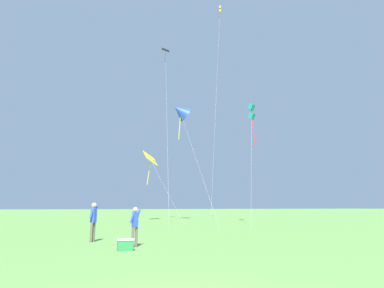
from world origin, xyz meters
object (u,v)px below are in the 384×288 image
at_px(kite_blue_delta, 180,111).
at_px(person_in_blue_jacket, 135,223).
at_px(kite_orange_box, 220,16).
at_px(picnic_cooler, 125,245).
at_px(kite_black_large, 166,62).
at_px(kite_teal_box, 252,113).
at_px(person_in_red_shirt, 93,218).
at_px(kite_yellow_diamond, 150,163).

distance_m(kite_blue_delta, person_in_blue_jacket, 26.59).
relative_size(kite_orange_box, person_in_blue_jacket, 16.61).
bearing_deg(kite_orange_box, picnic_cooler, -121.13).
relative_size(kite_black_large, picnic_cooler, 34.97).
xyz_separation_m(kite_black_large, person_in_blue_jacket, (-5.84, -21.40, -17.47)).
height_order(kite_teal_box, person_in_blue_jacket, kite_teal_box).
bearing_deg(picnic_cooler, person_in_red_shirt, 108.09).
bearing_deg(kite_teal_box, picnic_cooler, -131.27).
bearing_deg(person_in_red_shirt, picnic_cooler, -71.91).
bearing_deg(person_in_blue_jacket, picnic_cooler, -116.44).
height_order(kite_teal_box, kite_blue_delta, kite_blue_delta).
bearing_deg(kite_black_large, kite_teal_box, -39.47).
distance_m(kite_blue_delta, picnic_cooler, 27.85).
xyz_separation_m(kite_yellow_diamond, person_in_red_shirt, (-6.42, -21.89, -5.64)).
bearing_deg(person_in_red_shirt, kite_teal_box, 39.37).
xyz_separation_m(person_in_blue_jacket, picnic_cooler, (-0.46, -0.93, -0.74)).
bearing_deg(kite_black_large, kite_orange_box, -7.82).
xyz_separation_m(kite_teal_box, kite_black_large, (-7.72, 6.36, 7.40)).
distance_m(person_in_blue_jacket, picnic_cooler, 1.28).
height_order(person_in_blue_jacket, picnic_cooler, person_in_blue_jacket).
relative_size(kite_teal_box, person_in_blue_jacket, 7.50).
height_order(kite_black_large, person_in_red_shirt, kite_black_large).
distance_m(kite_yellow_diamond, picnic_cooler, 26.76).
xyz_separation_m(kite_teal_box, person_in_blue_jacket, (-13.55, -15.04, -10.07)).
bearing_deg(kite_teal_box, kite_orange_box, 101.25).
xyz_separation_m(kite_yellow_diamond, kite_orange_box, (7.67, -4.00, 18.50)).
height_order(kite_orange_box, person_in_blue_jacket, kite_orange_box).
height_order(kite_black_large, person_in_blue_jacket, kite_black_large).
relative_size(person_in_red_shirt, person_in_blue_jacket, 1.13).
bearing_deg(person_in_blue_jacket, kite_blue_delta, 70.47).
distance_m(kite_yellow_diamond, kite_black_large, 12.15).
relative_size(kite_teal_box, person_in_red_shirt, 6.66).
bearing_deg(person_in_red_shirt, kite_black_large, 68.38).
xyz_separation_m(kite_yellow_diamond, kite_blue_delta, (3.14, -2.07, 6.13)).
xyz_separation_m(kite_yellow_diamond, kite_black_large, (1.03, -3.09, 11.70)).
distance_m(kite_yellow_diamond, person_in_blue_jacket, 25.61).
distance_m(kite_orange_box, person_in_red_shirt, 33.19).
relative_size(kite_yellow_diamond, kite_blue_delta, 0.65).
bearing_deg(picnic_cooler, kite_orange_box, 58.87).
xyz_separation_m(kite_orange_box, person_in_red_shirt, (-14.09, -17.89, -24.14)).
bearing_deg(kite_orange_box, person_in_red_shirt, -128.22).
relative_size(kite_orange_box, person_in_red_shirt, 14.75).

